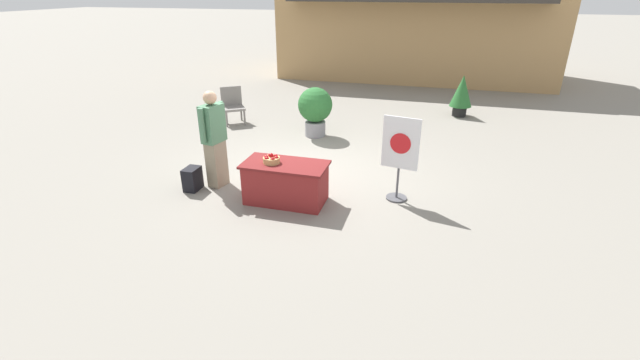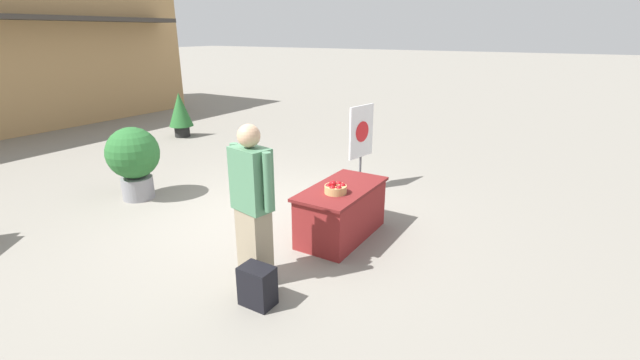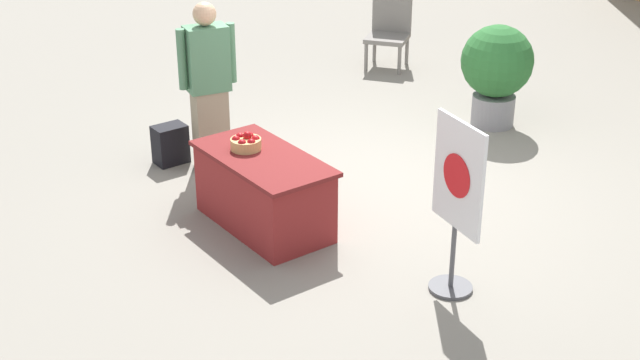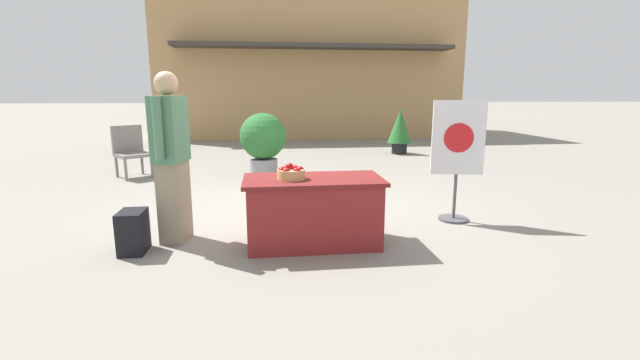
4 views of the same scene
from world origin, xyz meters
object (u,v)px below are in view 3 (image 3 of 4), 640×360
object	(u,v)px
display_table	(264,191)
poster_board	(457,199)
apple_basket	(246,142)
person_visitor	(209,85)
patio_chair	(389,29)
backpack	(170,144)
potted_plant_near_left	(497,68)

from	to	relation	value
display_table	poster_board	distance (m)	1.97
apple_basket	person_visitor	size ratio (longest dim) A/B	0.16
person_visitor	patio_chair	xyz separation A→B (m)	(-1.53, 3.73, -0.39)
apple_basket	backpack	bearing A→B (deg)	179.54
display_table	apple_basket	world-z (taller)	apple_basket
poster_board	patio_chair	size ratio (longest dim) A/B	1.54
display_table	person_visitor	bearing A→B (deg)	168.74
patio_chair	person_visitor	bearing A→B (deg)	-13.82
backpack	poster_board	distance (m)	3.71
display_table	patio_chair	xyz separation A→B (m)	(-2.97, 4.02, 0.17)
display_table	potted_plant_near_left	distance (m)	3.60
poster_board	potted_plant_near_left	bearing A→B (deg)	-130.93
apple_basket	potted_plant_near_left	xyz separation A→B (m)	(-0.30, 3.58, -0.07)
display_table	poster_board	size ratio (longest dim) A/B	0.96
person_visitor	poster_board	xyz separation A→B (m)	(3.26, 0.33, -0.09)
potted_plant_near_left	backpack	bearing A→B (deg)	-109.55
apple_basket	backpack	size ratio (longest dim) A/B	0.67
potted_plant_near_left	apple_basket	bearing A→B (deg)	-85.27
apple_basket	poster_board	bearing A→B (deg)	17.62
display_table	backpack	bearing A→B (deg)	-179.37
apple_basket	potted_plant_near_left	world-z (taller)	potted_plant_near_left
person_visitor	patio_chair	size ratio (longest dim) A/B	1.85
poster_board	person_visitor	bearing A→B (deg)	-73.73
person_visitor	patio_chair	bearing A→B (deg)	123.53
display_table	backpack	world-z (taller)	display_table
display_table	apple_basket	distance (m)	0.47
person_visitor	backpack	xyz separation A→B (m)	(-0.35, -0.31, -0.70)
person_visitor	poster_board	world-z (taller)	person_visitor
apple_basket	backpack	distance (m)	1.66
person_visitor	potted_plant_near_left	world-z (taller)	person_visitor
display_table	person_visitor	xyz separation A→B (m)	(-1.44, 0.29, 0.55)
backpack	patio_chair	bearing A→B (deg)	106.29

